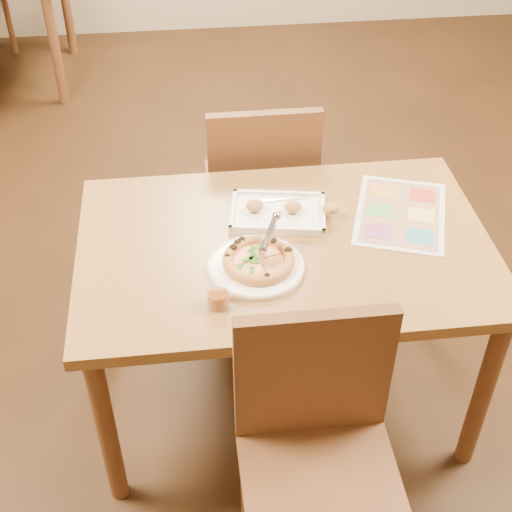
{
  "coord_description": "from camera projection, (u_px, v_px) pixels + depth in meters",
  "views": [
    {
      "loc": [
        -0.29,
        -1.72,
        2.12
      ],
      "look_at": [
        -0.11,
        -0.12,
        0.77
      ],
      "focal_mm": 50.0,
      "sensor_mm": 36.0,
      "label": 1
    }
  ],
  "objects": [
    {
      "name": "chair_near",
      "position": [
        317.0,
        429.0,
        1.88
      ],
      "size": [
        0.42,
        0.42,
        0.47
      ],
      "color": "brown",
      "rests_on": "ground"
    },
    {
      "name": "room",
      "position": [
        291.0,
        52.0,
        1.83
      ],
      "size": [
        7.0,
        7.0,
        7.0
      ],
      "color": "black",
      "rests_on": "ground"
    },
    {
      "name": "glass_tumbler",
      "position": [
        218.0,
        296.0,
        2.0
      ],
      "size": [
        0.07,
        0.07,
        0.09
      ],
      "rotation": [
        0.0,
        0.0,
        -0.3
      ],
      "color": "#7D3809",
      "rests_on": "dining_table"
    },
    {
      "name": "plate",
      "position": [
        256.0,
        267.0,
        2.14
      ],
      "size": [
        0.32,
        0.32,
        0.02
      ],
      "primitive_type": "cylinder",
      "rotation": [
        0.0,
        0.0,
        -0.13
      ],
      "color": "white",
      "rests_on": "dining_table"
    },
    {
      "name": "appetizer_tray",
      "position": [
        281.0,
        213.0,
        2.33
      ],
      "size": [
        0.37,
        0.26,
        0.06
      ],
      "rotation": [
        0.0,
        0.0,
        -0.17
      ],
      "color": "white",
      "rests_on": "dining_table"
    },
    {
      "name": "pizza",
      "position": [
        259.0,
        260.0,
        2.13
      ],
      "size": [
        0.22,
        0.22,
        0.03
      ],
      "rotation": [
        0.0,
        0.0,
        0.26
      ],
      "color": "#DA944A",
      "rests_on": "plate"
    },
    {
      "name": "menu",
      "position": [
        401.0,
        213.0,
        2.35
      ],
      "size": [
        0.4,
        0.47,
        0.0
      ],
      "primitive_type": "cube",
      "rotation": [
        0.0,
        0.0,
        -0.33
      ],
      "color": "silver",
      "rests_on": "dining_table"
    },
    {
      "name": "chair_far",
      "position": [
        261.0,
        177.0,
        2.8
      ],
      "size": [
        0.42,
        0.42,
        0.47
      ],
      "rotation": [
        0.0,
        0.0,
        3.14
      ],
      "color": "brown",
      "rests_on": "ground"
    },
    {
      "name": "dining_table",
      "position": [
        284.0,
        263.0,
        2.29
      ],
      "size": [
        1.3,
        0.85,
        0.72
      ],
      "color": "olive",
      "rests_on": "ground"
    },
    {
      "name": "pizza_cutter",
      "position": [
        268.0,
        238.0,
        2.12
      ],
      "size": [
        0.08,
        0.15,
        0.09
      ],
      "rotation": [
        0.0,
        0.0,
        1.1
      ],
      "color": "silver",
      "rests_on": "pizza"
    }
  ]
}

